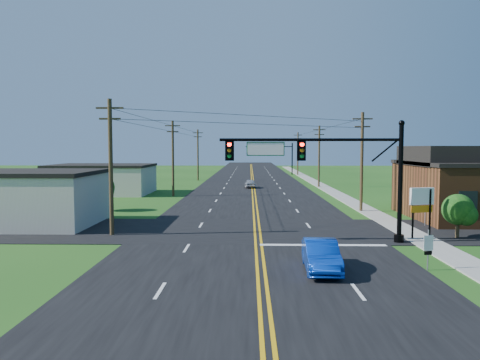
{
  "coord_description": "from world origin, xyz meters",
  "views": [
    {
      "loc": [
        -0.38,
        -20.52,
        5.84
      ],
      "look_at": [
        -1.0,
        10.0,
        3.7
      ],
      "focal_mm": 35.0,
      "sensor_mm": 36.0,
      "label": 1
    }
  ],
  "objects_px": {
    "signal_mast_main": "(327,165)",
    "blue_car": "(321,256)",
    "stop_sign": "(425,207)",
    "signal_mast_far": "(272,153)",
    "route_sign": "(428,247)"
  },
  "relations": [
    {
      "from": "blue_car",
      "to": "route_sign",
      "type": "bearing_deg",
      "value": 5.11
    },
    {
      "from": "signal_mast_main",
      "to": "stop_sign",
      "type": "distance_m",
      "value": 10.81
    },
    {
      "from": "route_sign",
      "to": "signal_mast_far",
      "type": "bearing_deg",
      "value": 81.5
    },
    {
      "from": "route_sign",
      "to": "signal_mast_main",
      "type": "bearing_deg",
      "value": 109.05
    },
    {
      "from": "signal_mast_far",
      "to": "stop_sign",
      "type": "xyz_separation_m",
      "value": [
        8.21,
        -65.94,
        -3.11
      ]
    },
    {
      "from": "signal_mast_main",
      "to": "signal_mast_far",
      "type": "bearing_deg",
      "value": 89.92
    },
    {
      "from": "signal_mast_main",
      "to": "stop_sign",
      "type": "bearing_deg",
      "value": 36.1
    },
    {
      "from": "signal_mast_main",
      "to": "blue_car",
      "type": "distance_m",
      "value": 7.98
    },
    {
      "from": "blue_car",
      "to": "stop_sign",
      "type": "distance_m",
      "value": 16.06
    },
    {
      "from": "signal_mast_far",
      "to": "stop_sign",
      "type": "height_order",
      "value": "signal_mast_far"
    },
    {
      "from": "signal_mast_far",
      "to": "route_sign",
      "type": "bearing_deg",
      "value": -87.32
    },
    {
      "from": "blue_car",
      "to": "route_sign",
      "type": "height_order",
      "value": "route_sign"
    },
    {
      "from": "route_sign",
      "to": "stop_sign",
      "type": "bearing_deg",
      "value": 58.9
    },
    {
      "from": "stop_sign",
      "to": "blue_car",
      "type": "bearing_deg",
      "value": -111.55
    },
    {
      "from": "signal_mast_main",
      "to": "signal_mast_far",
      "type": "distance_m",
      "value": 72.0
    }
  ]
}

